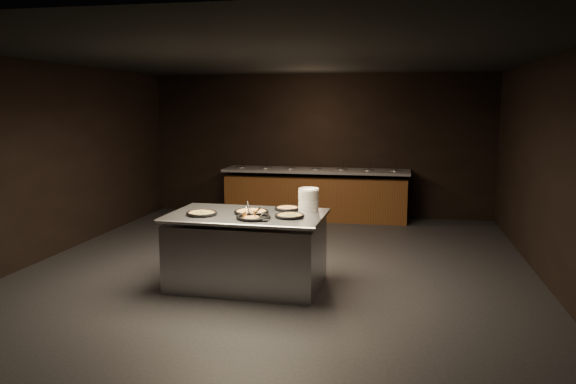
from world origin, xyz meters
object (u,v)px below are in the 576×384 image
object	(u,v)px
serving_counter	(247,251)
plate_stack	(309,200)
pan_cheese_whole	(251,212)
pan_veggie_whole	(202,213)

from	to	relation	value
serving_counter	plate_stack	distance (m)	1.02
pan_cheese_whole	pan_veggie_whole	bearing A→B (deg)	-159.42
serving_counter	pan_cheese_whole	xyz separation A→B (m)	(0.05, 0.04, 0.50)
serving_counter	plate_stack	xyz separation A→B (m)	(0.73, 0.33, 0.63)
plate_stack	pan_cheese_whole	world-z (taller)	plate_stack
plate_stack	pan_veggie_whole	xyz separation A→B (m)	(-1.25, -0.51, -0.13)
plate_stack	pan_veggie_whole	world-z (taller)	plate_stack
serving_counter	pan_cheese_whole	distance (m)	0.51
plate_stack	pan_veggie_whole	size ratio (longest dim) A/B	0.76
serving_counter	pan_veggie_whole	distance (m)	0.75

